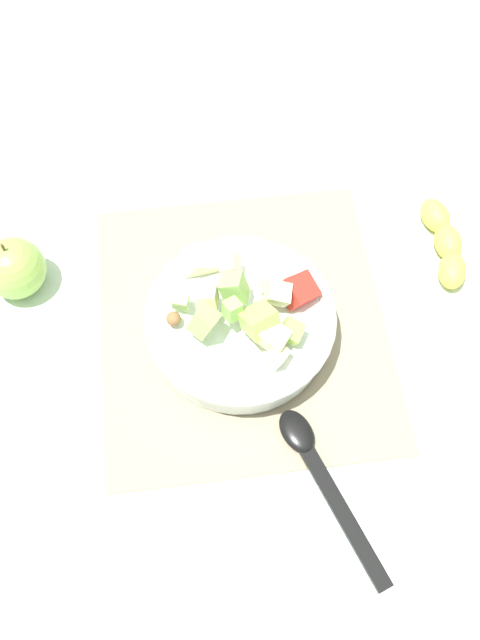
{
  "coord_description": "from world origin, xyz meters",
  "views": [
    {
      "loc": [
        0.42,
        -0.06,
        0.78
      ],
      "look_at": [
        0.02,
        -0.01,
        0.04
      ],
      "focal_mm": 38.06,
      "sensor_mm": 36.0,
      "label": 1
    }
  ],
  "objects_px": {
    "whole_apple": "(14,268)",
    "serving_spoon": "(316,467)",
    "banana_whole": "(445,242)",
    "salad_bowl": "(240,321)"
  },
  "relations": [
    {
      "from": "whole_apple",
      "to": "serving_spoon",
      "type": "bearing_deg",
      "value": 49.14
    },
    {
      "from": "serving_spoon",
      "to": "banana_whole",
      "type": "distance_m",
      "value": 0.37
    },
    {
      "from": "serving_spoon",
      "to": "whole_apple",
      "type": "height_order",
      "value": "whole_apple"
    },
    {
      "from": "salad_bowl",
      "to": "whole_apple",
      "type": "relative_size",
      "value": 2.53
    },
    {
      "from": "salad_bowl",
      "to": "banana_whole",
      "type": "distance_m",
      "value": 0.31
    },
    {
      "from": "serving_spoon",
      "to": "whole_apple",
      "type": "xyz_separation_m",
      "value": [
        -0.3,
        -0.35,
        0.03
      ]
    },
    {
      "from": "salad_bowl",
      "to": "serving_spoon",
      "type": "relative_size",
      "value": 1.08
    },
    {
      "from": "banana_whole",
      "to": "salad_bowl",
      "type": "bearing_deg",
      "value": -71.41
    },
    {
      "from": "salad_bowl",
      "to": "banana_whole",
      "type": "xyz_separation_m",
      "value": [
        -0.1,
        0.29,
        -0.02
      ]
    },
    {
      "from": "serving_spoon",
      "to": "banana_whole",
      "type": "relative_size",
      "value": 1.43
    }
  ]
}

